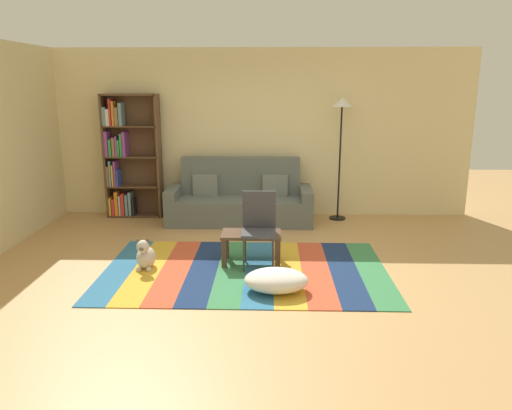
% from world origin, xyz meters
% --- Properties ---
extents(ground_plane, '(14.00, 14.00, 0.00)m').
position_xyz_m(ground_plane, '(0.00, 0.00, 0.00)').
color(ground_plane, tan).
extents(back_wall, '(6.80, 0.10, 2.70)m').
position_xyz_m(back_wall, '(0.00, 2.55, 1.35)').
color(back_wall, beige).
rests_on(back_wall, ground_plane).
extents(rug, '(3.32, 2.07, 0.01)m').
position_xyz_m(rug, '(-0.16, -0.11, 0.00)').
color(rug, teal).
rests_on(rug, ground_plane).
extents(couch, '(2.26, 0.80, 1.00)m').
position_xyz_m(couch, '(-0.35, 2.02, 0.34)').
color(couch, '#59605B').
rests_on(couch, ground_plane).
extents(bookshelf, '(0.90, 0.28, 1.99)m').
position_xyz_m(bookshelf, '(-2.22, 2.31, 0.96)').
color(bookshelf, brown).
rests_on(bookshelf, ground_plane).
extents(coffee_table, '(0.72, 0.41, 0.38)m').
position_xyz_m(coffee_table, '(-0.09, 0.14, 0.31)').
color(coffee_table, '#513826').
rests_on(coffee_table, rug).
extents(pouf, '(0.67, 0.49, 0.24)m').
position_xyz_m(pouf, '(0.20, -0.70, 0.13)').
color(pouf, white).
rests_on(pouf, rug).
extents(dog, '(0.22, 0.35, 0.40)m').
position_xyz_m(dog, '(-1.34, -0.07, 0.16)').
color(dog, beige).
rests_on(dog, ground_plane).
extents(standing_lamp, '(0.32, 0.32, 1.94)m').
position_xyz_m(standing_lamp, '(1.23, 2.21, 1.62)').
color(standing_lamp, black).
rests_on(standing_lamp, ground_plane).
extents(tv_remote, '(0.13, 0.14, 0.02)m').
position_xyz_m(tv_remote, '(-0.02, 0.08, 0.40)').
color(tv_remote, black).
rests_on(tv_remote, coffee_table).
extents(folding_chair, '(0.40, 0.40, 0.90)m').
position_xyz_m(folding_chair, '(0.00, 0.09, 0.53)').
color(folding_chair, '#38383D').
rests_on(folding_chair, ground_plane).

